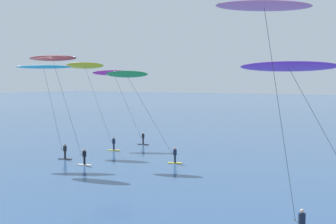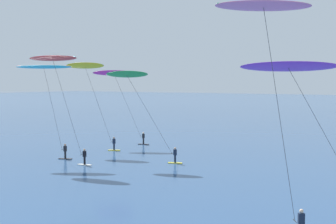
# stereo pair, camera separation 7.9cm
# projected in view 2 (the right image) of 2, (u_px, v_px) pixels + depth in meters

# --- Properties ---
(kitesurfer_purple) EXTENTS (8.52, 3.69, 9.88)m
(kitesurfer_purple) POSITION_uv_depth(u_px,v_px,m) (293.00, 75.00, 26.07)
(kitesurfer_purple) COLOR #2D2D33
(kitesurfer_purple) RESTS_ON ground
(kitesurfer_pink) EXTENTS (5.01, 4.01, 12.75)m
(kitesurfer_pink) POSITION_uv_depth(u_px,v_px,m) (267.00, 27.00, 21.88)
(kitesurfer_pink) COLOR silver
(kitesurfer_pink) RESTS_ON ground
(kitesurfer_cyan) EXTENTS (5.96, 4.10, 10.48)m
(kitesurfer_cyan) POSITION_uv_depth(u_px,v_px,m) (46.00, 74.00, 46.32)
(kitesurfer_cyan) COLOR #2D2D33
(kitesurfer_cyan) RESTS_ON ground
(kitesurfer_magenta) EXTENTS (7.15, 4.20, 10.26)m
(kitesurfer_magenta) POSITION_uv_depth(u_px,v_px,m) (116.00, 79.00, 57.55)
(kitesurfer_magenta) COLOR #2D2D33
(kitesurfer_magenta) RESTS_ON ground
(kitesurfer_red) EXTENTS (7.41, 2.53, 11.39)m
(kitesurfer_red) POSITION_uv_depth(u_px,v_px,m) (55.00, 66.00, 43.90)
(kitesurfer_red) COLOR silver
(kitesurfer_red) RESTS_ON ground
(kitesurfer_yellow) EXTENTS (6.99, 3.19, 11.10)m
(kitesurfer_yellow) POSITION_uv_depth(u_px,v_px,m) (87.00, 72.00, 52.91)
(kitesurfer_yellow) COLOR yellow
(kitesurfer_yellow) RESTS_ON ground
(kitesurfer_green) EXTENTS (8.21, 3.49, 9.84)m
(kitesurfer_green) POSITION_uv_depth(u_px,v_px,m) (132.00, 83.00, 44.95)
(kitesurfer_green) COLOR yellow
(kitesurfer_green) RESTS_ON ground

